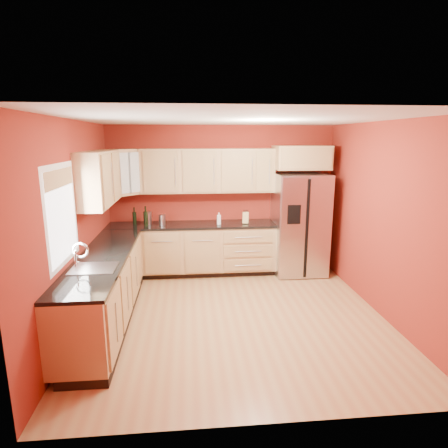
{
  "coord_description": "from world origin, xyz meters",
  "views": [
    {
      "loc": [
        -0.59,
        -4.67,
        2.37
      ],
      "look_at": [
        -0.06,
        0.9,
        1.09
      ],
      "focal_mm": 30.0,
      "sensor_mm": 36.0,
      "label": 1
    }
  ],
  "objects_px": {
    "refrigerator": "(299,224)",
    "soap_dispenser": "(219,219)",
    "knife_block": "(246,218)",
    "wine_bottle_a": "(134,216)",
    "canister_left": "(148,218)"
  },
  "relations": [
    {
      "from": "canister_left",
      "to": "knife_block",
      "type": "bearing_deg",
      "value": -3.56
    },
    {
      "from": "canister_left",
      "to": "soap_dispenser",
      "type": "height_order",
      "value": "canister_left"
    },
    {
      "from": "refrigerator",
      "to": "knife_block",
      "type": "xyz_separation_m",
      "value": [
        -0.96,
        0.02,
        0.13
      ]
    },
    {
      "from": "wine_bottle_a",
      "to": "soap_dispenser",
      "type": "distance_m",
      "value": 1.45
    },
    {
      "from": "refrigerator",
      "to": "canister_left",
      "type": "relative_size",
      "value": 8.41
    },
    {
      "from": "knife_block",
      "to": "wine_bottle_a",
      "type": "bearing_deg",
      "value": -168.86
    },
    {
      "from": "canister_left",
      "to": "soap_dispenser",
      "type": "distance_m",
      "value": 1.23
    },
    {
      "from": "refrigerator",
      "to": "canister_left",
      "type": "xyz_separation_m",
      "value": [
        -2.65,
        0.12,
        0.14
      ]
    },
    {
      "from": "canister_left",
      "to": "knife_block",
      "type": "relative_size",
      "value": 1.05
    },
    {
      "from": "refrigerator",
      "to": "canister_left",
      "type": "height_order",
      "value": "refrigerator"
    },
    {
      "from": "refrigerator",
      "to": "soap_dispenser",
      "type": "relative_size",
      "value": 8.66
    },
    {
      "from": "wine_bottle_a",
      "to": "soap_dispenser",
      "type": "height_order",
      "value": "wine_bottle_a"
    },
    {
      "from": "canister_left",
      "to": "soap_dispenser",
      "type": "bearing_deg",
      "value": -6.52
    },
    {
      "from": "refrigerator",
      "to": "knife_block",
      "type": "distance_m",
      "value": 0.97
    },
    {
      "from": "refrigerator",
      "to": "soap_dispenser",
      "type": "height_order",
      "value": "refrigerator"
    }
  ]
}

